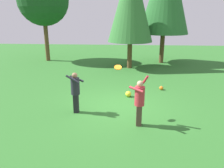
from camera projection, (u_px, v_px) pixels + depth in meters
The scene contains 8 objects.
ground_plane at pixel (118, 106), 9.43m from camera, with size 40.00×40.00×0.00m, color #2D6B28.
person_thrower at pixel (140, 99), 7.51m from camera, with size 0.67×0.67×1.81m.
person_catcher at pixel (75, 89), 8.55m from camera, with size 0.62×0.56×1.63m.
frisbee at pixel (118, 67), 7.89m from camera, with size 0.29×0.27×0.14m.
ball_yellow at pixel (128, 94), 10.46m from camera, with size 0.28×0.28×0.28m, color yellow.
ball_orange at pixel (161, 88), 11.43m from camera, with size 0.20×0.20×0.20m, color orange.
tree_center at pixel (131, 0), 14.81m from camera, with size 3.13×3.13×7.47m.
tree_far_left at pixel (43, 0), 17.36m from camera, with size 3.99×3.99×6.82m.
Camera 1 is at (0.34, -8.70, 3.73)m, focal length 35.43 mm.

